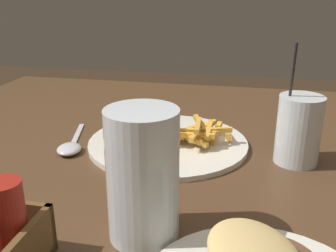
{
  "coord_description": "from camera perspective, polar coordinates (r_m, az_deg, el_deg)",
  "views": [
    {
      "loc": [
        -0.08,
        0.52,
        1.05
      ],
      "look_at": [
        0.06,
        -0.17,
        0.78
      ],
      "focal_mm": 42.0,
      "sensor_mm": 36.0,
      "label": 1
    }
  ],
  "objects": [
    {
      "name": "meal_plate_near",
      "position": [
        0.76,
        -1.57,
        -0.97
      ],
      "size": [
        0.31,
        0.31,
        0.09
      ],
      "color": "silver",
      "rests_on": "dining_table"
    },
    {
      "name": "beer_glass",
      "position": [
        0.48,
        -3.66,
        -7.41
      ],
      "size": [
        0.09,
        0.09,
        0.17
      ],
      "color": "silver",
      "rests_on": "dining_table"
    },
    {
      "name": "juice_glass",
      "position": [
        0.71,
        18.39,
        -0.82
      ],
      "size": [
        0.08,
        0.08,
        0.21
      ],
      "color": "silver",
      "rests_on": "dining_table"
    },
    {
      "name": "spoon",
      "position": [
        0.76,
        -14.05,
        -3.06
      ],
      "size": [
        0.07,
        0.18,
        0.02
      ],
      "rotation": [
        0.0,
        0.0,
        1.82
      ],
      "color": "silver",
      "rests_on": "dining_table"
    }
  ]
}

